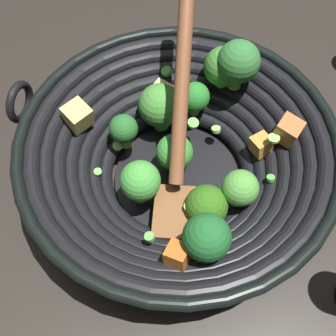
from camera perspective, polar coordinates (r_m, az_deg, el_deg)
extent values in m
plane|color=#28231E|center=(0.57, 1.22, -1.66)|extent=(4.00, 4.00, 0.00)
cylinder|color=black|center=(0.57, 1.23, -1.41)|extent=(0.17, 0.17, 0.01)
torus|color=black|center=(0.55, 1.25, -0.63)|extent=(0.21, 0.21, 0.02)
torus|color=black|center=(0.54, 1.27, -0.08)|extent=(0.24, 0.24, 0.02)
torus|color=black|center=(0.54, 1.30, 0.49)|extent=(0.27, 0.27, 0.02)
torus|color=black|center=(0.53, 1.32, 1.08)|extent=(0.29, 0.29, 0.02)
torus|color=black|center=(0.52, 1.34, 1.69)|extent=(0.32, 0.32, 0.02)
torus|color=black|center=(0.51, 1.36, 2.31)|extent=(0.34, 0.34, 0.02)
torus|color=black|center=(0.50, 1.39, 2.96)|extent=(0.37, 0.37, 0.02)
torus|color=black|center=(0.49, 1.41, 3.63)|extent=(0.39, 0.39, 0.01)
torus|color=black|center=(0.56, -19.39, 8.41)|extent=(0.05, 0.01, 0.05)
cylinder|color=#65A24A|center=(0.52, 9.31, -4.12)|extent=(0.02, 0.02, 0.02)
sphere|color=#54A140|center=(0.50, 9.75, -2.68)|extent=(0.04, 0.04, 0.04)
cylinder|color=#78A350|center=(0.53, 4.97, -6.50)|extent=(0.03, 0.03, 0.02)
sphere|color=#316918|center=(0.50, 5.21, -5.15)|extent=(0.05, 0.05, 0.05)
cylinder|color=#589B45|center=(0.48, 4.78, -10.27)|extent=(0.02, 0.02, 0.02)
sphere|color=#318431|center=(0.45, 5.02, -9.05)|extent=(0.04, 0.04, 0.04)
cylinder|color=olive|center=(0.46, 4.93, -10.82)|extent=(0.02, 0.02, 0.02)
sphere|color=#1F612B|center=(0.43, 5.25, -9.35)|extent=(0.05, 0.05, 0.05)
cylinder|color=#7AB048|center=(0.56, -5.81, 3.75)|extent=(0.02, 0.02, 0.02)
sphere|color=#28682B|center=(0.54, -6.05, 5.32)|extent=(0.04, 0.04, 0.04)
cylinder|color=#6EB04D|center=(0.58, 9.03, 11.62)|extent=(0.02, 0.02, 0.02)
sphere|color=#317535|center=(0.56, 9.51, 14.00)|extent=(0.06, 0.06, 0.06)
cylinder|color=#68B442|center=(0.60, -1.03, 6.33)|extent=(0.02, 0.02, 0.02)
sphere|color=#469038|center=(0.57, -1.08, 8.47)|extent=(0.06, 0.06, 0.06)
cylinder|color=#7BC44A|center=(0.59, 7.22, 11.57)|extent=(0.02, 0.02, 0.01)
sphere|color=#3F8931|center=(0.57, 7.53, 13.44)|extent=(0.05, 0.05, 0.05)
cylinder|color=#599A3C|center=(0.59, 3.52, 8.03)|extent=(0.02, 0.02, 0.02)
sphere|color=#29822E|center=(0.57, 3.65, 9.58)|extent=(0.04, 0.04, 0.04)
cylinder|color=#6C9A4A|center=(0.56, 0.85, 0.66)|extent=(0.02, 0.02, 0.01)
sphere|color=green|center=(0.54, 0.88, 2.13)|extent=(0.05, 0.05, 0.05)
cylinder|color=#69A241|center=(0.52, -3.60, -3.43)|extent=(0.02, 0.02, 0.02)
sphere|color=green|center=(0.50, -3.79, -1.73)|extent=(0.05, 0.05, 0.05)
cube|color=#E1B974|center=(0.59, -0.90, 10.01)|extent=(0.03, 0.03, 0.03)
cube|color=#E9BD67|center=(0.54, -12.21, 6.83)|extent=(0.04, 0.04, 0.03)
cube|color=#C56724|center=(0.44, 1.31, -11.73)|extent=(0.03, 0.03, 0.03)
cube|color=#E8943C|center=(0.55, 12.49, 3.07)|extent=(0.03, 0.04, 0.03)
cube|color=#BC6834|center=(0.54, 15.88, 4.95)|extent=(0.03, 0.04, 0.03)
cylinder|color=#99D166|center=(0.57, 6.51, 5.21)|extent=(0.02, 0.02, 0.01)
cylinder|color=#6BC651|center=(0.56, 3.12, 6.14)|extent=(0.02, 0.02, 0.01)
cylinder|color=#6BC651|center=(0.46, -2.52, -9.30)|extent=(0.01, 0.01, 0.01)
cylinder|color=#6BC651|center=(0.54, -9.48, -0.52)|extent=(0.01, 0.01, 0.01)
cylinder|color=#56B247|center=(0.59, -0.19, 12.93)|extent=(0.02, 0.02, 0.01)
cylinder|color=#99D166|center=(0.50, 2.96, -5.24)|extent=(0.02, 0.02, 0.00)
cylinder|color=#56B247|center=(0.52, 13.72, -1.35)|extent=(0.02, 0.02, 0.01)
cylinder|color=#99D166|center=(0.53, 14.11, 3.91)|extent=(0.02, 0.02, 0.01)
cylinder|color=#99D166|center=(0.55, -6.88, 2.84)|extent=(0.02, 0.02, 0.01)
cube|color=brown|center=(0.51, 0.85, -6.04)|extent=(0.08, 0.07, 0.01)
cylinder|color=brown|center=(0.50, 1.91, 11.70)|extent=(0.20, 0.08, 0.16)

